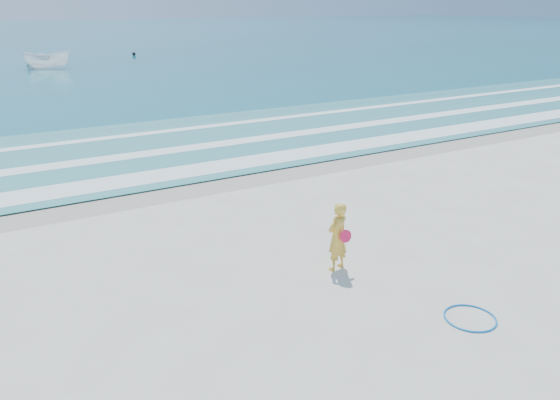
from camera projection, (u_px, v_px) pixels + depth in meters
ground at (357, 329)px, 9.49m from camera, size 400.00×400.00×0.00m
wet_sand at (176, 187)px, 16.79m from camera, size 400.00×2.40×0.00m
shallow at (130, 150)px, 20.84m from camera, size 400.00×10.00×0.01m
foam_near at (162, 175)px, 17.83m from camera, size 400.00×1.40×0.01m
foam_mid at (136, 155)px, 20.18m from camera, size 400.00×0.90×0.01m
foam_far at (114, 137)px, 22.86m from camera, size 400.00×0.60×0.01m
hoop at (470, 318)px, 9.79m from camera, size 0.99×0.99×0.03m
boat at (47, 59)px, 46.82m from camera, size 4.24×2.60×1.54m
buoy at (134, 54)px, 58.59m from camera, size 0.38×0.38×0.38m
woman at (337, 237)px, 11.39m from camera, size 0.61×0.48×1.49m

